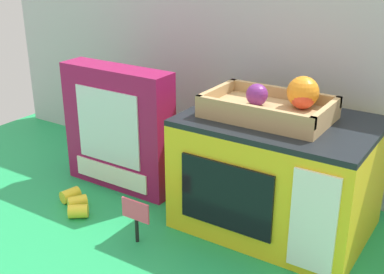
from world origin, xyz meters
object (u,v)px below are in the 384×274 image
(cookie_set_box, at_px, (118,129))
(price_sign, at_px, (136,215))
(loose_toy_banana, at_px, (75,203))
(food_groups_crate, at_px, (276,105))
(toy_microwave, at_px, (277,174))

(cookie_set_box, xyz_separation_m, price_sign, (0.21, -0.19, -0.09))
(loose_toy_banana, bearing_deg, food_groups_crate, 25.22)
(toy_microwave, height_order, food_groups_crate, food_groups_crate)
(cookie_set_box, height_order, loose_toy_banana, cookie_set_box)
(toy_microwave, relative_size, price_sign, 4.01)
(food_groups_crate, relative_size, loose_toy_banana, 2.14)
(food_groups_crate, height_order, loose_toy_banana, food_groups_crate)
(cookie_set_box, distance_m, loose_toy_banana, 0.21)
(food_groups_crate, bearing_deg, cookie_set_box, -174.72)
(food_groups_crate, distance_m, cookie_set_box, 0.43)
(price_sign, bearing_deg, toy_microwave, 46.29)
(food_groups_crate, relative_size, price_sign, 2.61)
(cookie_set_box, distance_m, price_sign, 0.30)
(loose_toy_banana, bearing_deg, cookie_set_box, 86.72)
(toy_microwave, bearing_deg, loose_toy_banana, -155.68)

